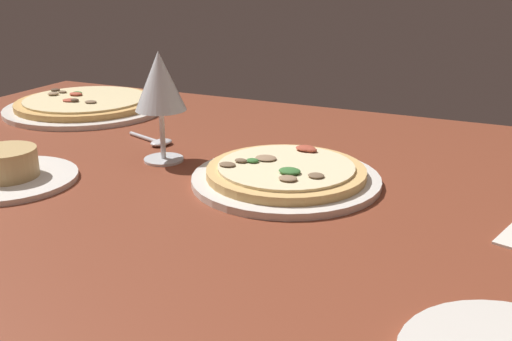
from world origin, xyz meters
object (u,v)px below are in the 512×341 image
ramekin_on_saucer (8,171)px  spoon (157,141)px  pizza_side (86,105)px  wine_glass_far (160,85)px  pizza_main (286,175)px

ramekin_on_saucer → spoon: (-8.50, -24.05, -1.15)cm
pizza_side → wine_glass_far: (-32.68, 21.03, 10.71)cm
wine_glass_far → ramekin_on_saucer: bearing=49.5°
wine_glass_far → spoon: 14.72cm
pizza_side → ramekin_on_saucer: (-18.19, 38.02, 0.43)cm
pizza_main → pizza_side: bearing=-22.4°
pizza_side → ramekin_on_saucer: ramekin_on_saucer is taller
pizza_main → wine_glass_far: bearing=-2.9°
pizza_side → pizza_main: bearing=157.6°
pizza_side → ramekin_on_saucer: size_ratio=1.75×
pizza_main → pizza_side: same height
pizza_side → ramekin_on_saucer: 42.14cm
wine_glass_far → spoon: (6.00, -7.06, -11.44)cm
wine_glass_far → spoon: wine_glass_far is taller
ramekin_on_saucer → spoon: size_ratio=1.81×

